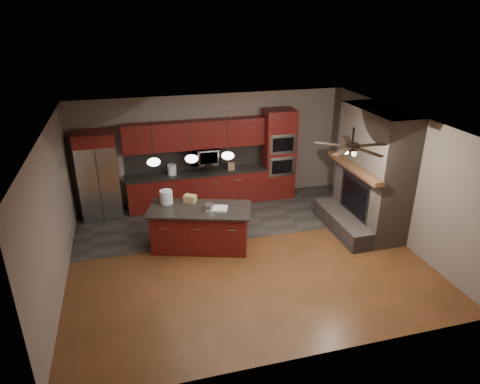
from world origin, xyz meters
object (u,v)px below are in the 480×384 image
object	(u,v)px
counter_box	(231,166)
kitchen_island	(200,228)
microwave	(204,156)
paint_tray	(217,209)
refrigerator	(99,176)
cardboard_box	(190,199)
counter_bucket	(172,170)
oven_tower	(278,154)
white_bucket	(166,197)
paint_can	(209,207)

from	to	relation	value
counter_box	kitchen_island	bearing A→B (deg)	-111.37
microwave	paint_tray	size ratio (longest dim) A/B	1.74
refrigerator	cardboard_box	world-z (taller)	refrigerator
refrigerator	counter_bucket	size ratio (longest dim) A/B	8.58
oven_tower	counter_box	bearing A→B (deg)	-178.12
oven_tower	white_bucket	bearing A→B (deg)	-151.19
white_bucket	kitchen_island	bearing A→B (deg)	-34.48
counter_bucket	cardboard_box	bearing A→B (deg)	-84.52
paint_tray	counter_box	size ratio (longest dim) A/B	2.23
kitchen_island	cardboard_box	size ratio (longest dim) A/B	9.36
microwave	kitchen_island	xyz separation A→B (m)	(-0.53, -2.22, -0.83)
paint_tray	refrigerator	bearing A→B (deg)	155.65
white_bucket	counter_box	xyz separation A→B (m)	(1.84, 1.68, -0.07)
white_bucket	paint_tray	bearing A→B (deg)	-30.69
kitchen_island	paint_tray	bearing A→B (deg)	-5.00
kitchen_island	oven_tower	bearing A→B (deg)	58.62
paint_can	counter_box	distance (m)	2.48
refrigerator	white_bucket	world-z (taller)	refrigerator
oven_tower	paint_can	distance (m)	3.28
cardboard_box	counter_bucket	xyz separation A→B (m)	(-0.17, 1.80, 0.03)
paint_tray	counter_bucket	xyz separation A→B (m)	(-0.65, 2.31, 0.08)
oven_tower	paint_can	bearing A→B (deg)	-135.35
refrigerator	kitchen_island	world-z (taller)	refrigerator
kitchen_island	paint_can	bearing A→B (deg)	-19.98
oven_tower	counter_bucket	size ratio (longest dim) A/B	9.52
microwave	white_bucket	distance (m)	2.14
kitchen_island	paint_tray	size ratio (longest dim) A/B	5.50
paint_can	counter_bucket	distance (m)	2.36
white_bucket	counter_bucket	world-z (taller)	white_bucket
oven_tower	paint_tray	xyz separation A→B (m)	(-2.16, -2.30, -0.25)
kitchen_island	counter_box	bearing A→B (deg)	78.19
white_bucket	paint_tray	xyz separation A→B (m)	(0.97, -0.58, -0.13)
kitchen_island	counter_bucket	bearing A→B (deg)	116.06
counter_box	microwave	bearing A→B (deg)	179.90
microwave	paint_can	world-z (taller)	microwave
oven_tower	kitchen_island	distance (m)	3.39
microwave	kitchen_island	bearing A→B (deg)	-103.48
counter_bucket	counter_box	bearing A→B (deg)	-1.89
paint_can	counter_bucket	world-z (taller)	counter_bucket
refrigerator	white_bucket	distance (m)	2.17
paint_tray	cardboard_box	bearing A→B (deg)	152.20
kitchen_island	counter_bucket	world-z (taller)	counter_bucket
refrigerator	kitchen_island	size ratio (longest dim) A/B	0.93
cardboard_box	paint_can	bearing A→B (deg)	-22.65
cardboard_box	kitchen_island	bearing A→B (deg)	-34.11
microwave	paint_tray	xyz separation A→B (m)	(-0.19, -2.36, -0.36)
refrigerator	kitchen_island	xyz separation A→B (m)	(2.04, -2.09, -0.61)
white_bucket	oven_tower	bearing A→B (deg)	28.81
paint_can	cardboard_box	world-z (taller)	cardboard_box
refrigerator	white_bucket	xyz separation A→B (m)	(1.41, -1.65, -0.01)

